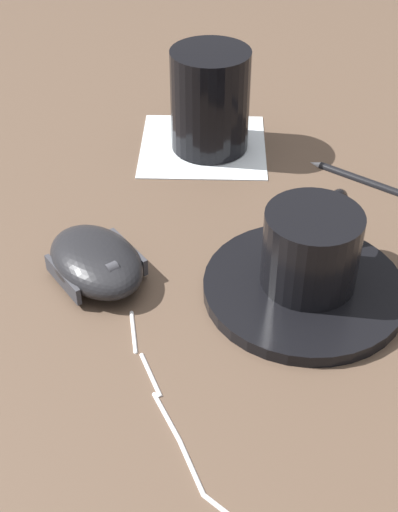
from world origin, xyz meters
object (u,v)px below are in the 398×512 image
object	(u,v)px
coffee_cup	(312,247)
computer_mouse	(96,261)
saucer	(304,288)
pen	(382,184)
drinking_glass	(210,100)

from	to	relation	value
coffee_cup	computer_mouse	distance (m)	0.17
saucer	pen	world-z (taller)	saucer
pen	saucer	bearing A→B (deg)	174.52
pen	coffee_cup	bearing A→B (deg)	174.67
computer_mouse	pen	distance (m)	0.29
coffee_cup	drinking_glass	distance (m)	0.24
saucer	drinking_glass	xyz separation A→B (m)	(0.17, 0.16, 0.05)
computer_mouse	pen	bearing A→B (deg)	-37.13
saucer	coffee_cup	xyz separation A→B (m)	(0.01, -0.00, 0.04)
drinking_glass	pen	xyz separation A→B (m)	(0.00, -0.18, -0.05)
saucer	coffee_cup	size ratio (longest dim) A/B	1.53
saucer	computer_mouse	bearing A→B (deg)	108.93
drinking_glass	computer_mouse	bearing A→B (deg)	-178.33
saucer	drinking_glass	distance (m)	0.25
drinking_glass	pen	size ratio (longest dim) A/B	0.67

